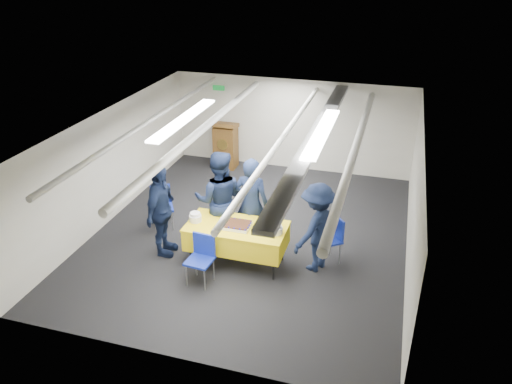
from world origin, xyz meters
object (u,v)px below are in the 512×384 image
at_px(serving_table, 237,236).
at_px(podium, 226,145).
at_px(sheet_cake, 237,225).
at_px(sailor_d, 317,228).
at_px(chair_right, 332,235).
at_px(sailor_a, 251,204).
at_px(chair_left, 162,202).
at_px(sailor_c, 161,211).
at_px(chair_near, 202,254).
at_px(sailor_b, 219,200).

relative_size(serving_table, podium, 1.41).
xyz_separation_m(sheet_cake, sailor_d, (1.35, 0.30, 0.01)).
bearing_deg(podium, sheet_cake, -67.80).
height_order(podium, chair_right, podium).
bearing_deg(sailor_a, sheet_cake, 85.53).
bearing_deg(chair_left, podium, 85.98).
bearing_deg(sailor_d, sailor_c, -55.61).
height_order(podium, chair_near, podium).
relative_size(podium, sailor_d, 0.77).
height_order(serving_table, sailor_d, sailor_d).
bearing_deg(chair_left, chair_near, -45.82).
bearing_deg(serving_table, chair_right, 19.15).
bearing_deg(chair_near, chair_right, 31.71).
height_order(sheet_cake, sailor_d, sailor_d).
relative_size(serving_table, sailor_a, 0.97).
distance_m(sheet_cake, chair_right, 1.72).
relative_size(sailor_b, sailor_c, 1.08).
relative_size(chair_left, sailor_d, 0.53).
distance_m(serving_table, sheet_cake, 0.26).
relative_size(podium, chair_near, 1.44).
height_order(serving_table, sailor_c, sailor_c).
bearing_deg(podium, chair_near, -75.19).
distance_m(chair_right, chair_left, 3.50).
xyz_separation_m(podium, chair_left, (-0.23, -3.23, -0.08)).
xyz_separation_m(podium, sailor_c, (0.25, -4.15, 0.27)).
relative_size(chair_near, sailor_c, 0.49).
xyz_separation_m(chair_near, sailor_c, (-1.01, 0.60, 0.35)).
height_order(chair_near, sailor_b, sailor_b).
bearing_deg(serving_table, sailor_c, -176.96).
bearing_deg(sailor_b, sailor_a, 173.26).
relative_size(chair_left, sailor_c, 0.49).
height_order(serving_table, chair_left, chair_left).
bearing_deg(chair_right, podium, 132.85).
xyz_separation_m(sailor_a, sailor_c, (-1.50, -0.68, -0.02)).
distance_m(sheet_cake, sailor_c, 1.44).
height_order(chair_near, sailor_a, sailor_a).
bearing_deg(chair_right, serving_table, -160.85).
height_order(podium, sailor_d, sailor_d).
height_order(chair_near, chair_right, same).
height_order(podium, sailor_b, sailor_b).
bearing_deg(sailor_b, chair_right, 165.86).
bearing_deg(chair_near, sheet_cake, 56.39).
xyz_separation_m(serving_table, chair_right, (1.61, 0.56, -0.03)).
relative_size(serving_table, sailor_d, 1.08).
bearing_deg(chair_right, chair_left, 175.27).
bearing_deg(sailor_a, podium, -62.28).
relative_size(sailor_b, sailor_d, 1.17).
relative_size(serving_table, sailor_b, 0.93).
distance_m(chair_right, sailor_d, 0.48).
xyz_separation_m(podium, chair_near, (1.26, -4.76, -0.08)).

